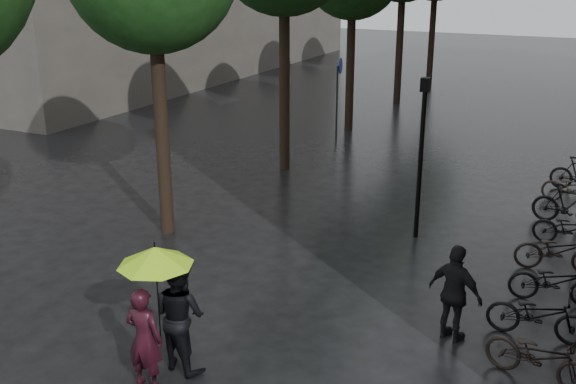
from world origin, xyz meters
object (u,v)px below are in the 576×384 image
Objects in this scene: parked_bicycles at (563,240)px; lamp_post at (422,143)px; person_burgundy at (144,339)px; person_black at (180,315)px; pedestrian_walking at (455,294)px.

parked_bicycles is 3.72m from lamp_post.
parked_bicycles is at bearing -127.41° from person_burgundy.
person_black is 8.75m from parked_bicycles.
parked_bicycles is (5.28, 7.78, -0.37)m from person_burgundy.
person_burgundy is 8.07m from lamp_post.
lamp_post reaches higher than person_black.
pedestrian_walking is at bearing -131.44° from person_black.
person_black is 4.62m from pedestrian_walking.
person_black is 0.49× the size of lamp_post.
person_burgundy reaches higher than parked_bicycles.
lamp_post is at bearing -108.21° from person_burgundy.
person_black is (0.17, 0.69, 0.10)m from person_burgundy.
person_black is at bearing -107.03° from person_burgundy.
person_burgundy is 0.15× the size of parked_bicycles.
person_burgundy is 9.40m from parked_bicycles.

